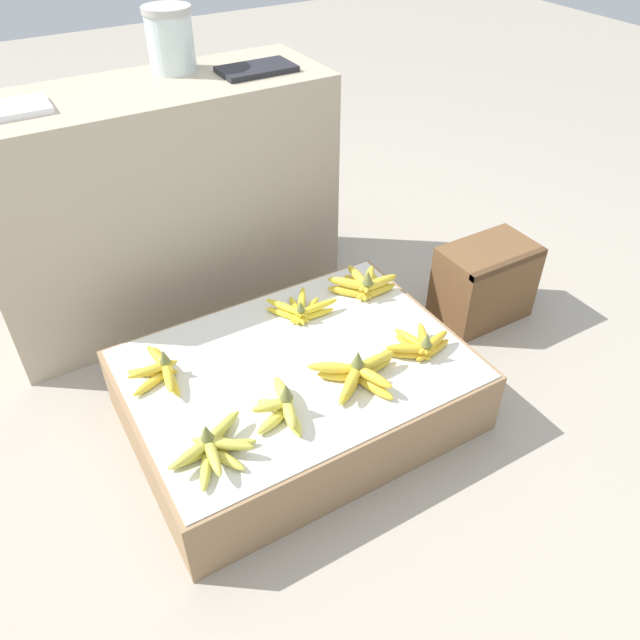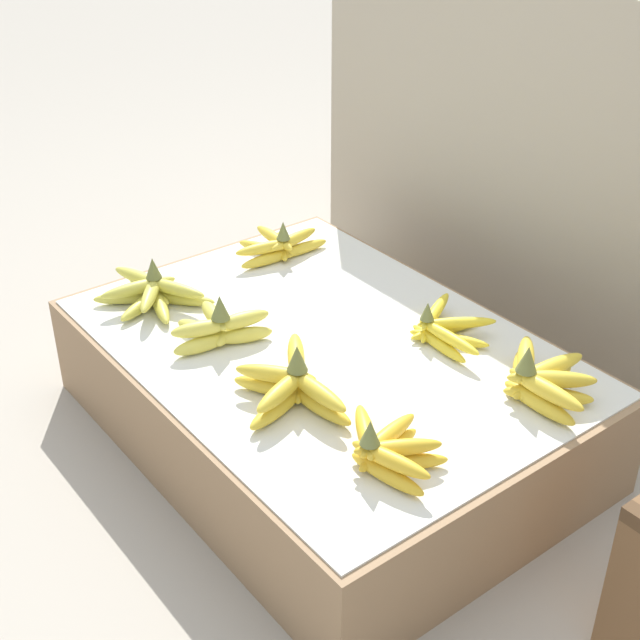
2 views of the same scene
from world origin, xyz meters
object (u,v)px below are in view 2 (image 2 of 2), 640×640
object	(u,v)px
banana_bunch_front_midright	(293,384)
banana_bunch_middle_left	(279,246)
banana_bunch_front_left	(152,292)
banana_bunch_front_right	(385,449)
banana_bunch_front_midleft	(219,327)
banana_bunch_middle_right	(540,380)
banana_bunch_middle_midright	(443,328)

from	to	relation	value
banana_bunch_front_midright	banana_bunch_middle_left	world-z (taller)	banana_bunch_front_midright
banana_bunch_front_left	banana_bunch_front_right	world-z (taller)	banana_bunch_front_left
banana_bunch_front_midleft	banana_bunch_middle_right	world-z (taller)	banana_bunch_middle_right
banana_bunch_front_left	banana_bunch_front_midright	size ratio (longest dim) A/B	0.91
banana_bunch_front_right	banana_bunch_middle_midright	bearing A→B (deg)	122.51
banana_bunch_front_midright	banana_bunch_middle_midright	distance (m)	0.35
banana_bunch_front_left	banana_bunch_front_midright	distance (m)	0.45
banana_bunch_front_right	banana_bunch_middle_midright	xyz separation A→B (m)	(-0.21, 0.34, -0.01)
banana_bunch_middle_left	banana_bunch_front_midright	bearing A→B (deg)	-32.92
banana_bunch_front_midleft	banana_bunch_front_midright	bearing A→B (deg)	-0.09
banana_bunch_front_midright	banana_bunch_middle_midright	size ratio (longest dim) A/B	1.18
banana_bunch_middle_right	banana_bunch_middle_left	bearing A→B (deg)	-176.39
banana_bunch_front_midleft	banana_bunch_middle_right	bearing A→B (deg)	35.29
banana_bunch_front_right	banana_bunch_middle_left	distance (m)	0.76
banana_bunch_front_left	banana_bunch_middle_right	distance (m)	0.80
banana_bunch_middle_left	banana_bunch_middle_midright	world-z (taller)	banana_bunch_middle_left
banana_bunch_front_midleft	banana_bunch_middle_left	distance (m)	0.38
banana_bunch_front_midleft	banana_bunch_middle_midright	world-z (taller)	banana_bunch_front_midleft
banana_bunch_front_left	banana_bunch_middle_midright	bearing A→B (deg)	39.39
banana_bunch_front_midleft	banana_bunch_front_midright	world-z (taller)	banana_bunch_front_midright
banana_bunch_front_left	banana_bunch_front_right	distance (m)	0.68
banana_bunch_front_right	banana_bunch_front_left	bearing A→B (deg)	-176.21
banana_bunch_front_midright	banana_bunch_middle_left	size ratio (longest dim) A/B	1.09
banana_bunch_front_midright	banana_bunch_front_midleft	bearing A→B (deg)	179.91
banana_bunch_front_left	banana_bunch_front_right	xyz separation A→B (m)	(0.68, 0.05, 0.00)
banana_bunch_middle_left	banana_bunch_front_midleft	bearing A→B (deg)	-53.04
banana_bunch_front_midleft	banana_bunch_front_midright	distance (m)	0.24
banana_bunch_front_right	banana_bunch_middle_right	size ratio (longest dim) A/B	0.96
banana_bunch_front_left	banana_bunch_middle_right	xyz separation A→B (m)	(0.71, 0.38, 0.01)
banana_bunch_front_midright	banana_bunch_middle_midright	xyz separation A→B (m)	(0.01, 0.35, -0.01)
banana_bunch_middle_midright	banana_bunch_middle_right	xyz separation A→B (m)	(0.24, -0.00, 0.01)
banana_bunch_middle_left	banana_bunch_middle_midright	bearing A→B (deg)	5.43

